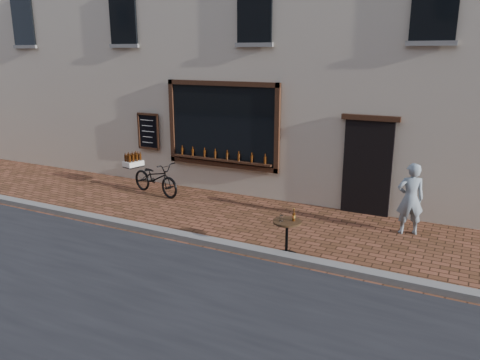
% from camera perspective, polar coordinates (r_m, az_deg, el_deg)
% --- Properties ---
extents(ground, '(90.00, 90.00, 0.00)m').
position_cam_1_polar(ground, '(9.00, -2.13, -8.76)').
color(ground, '#4F2E19').
rests_on(ground, ground).
extents(kerb, '(90.00, 0.25, 0.12)m').
position_cam_1_polar(kerb, '(9.14, -1.52, -7.96)').
color(kerb, slate).
rests_on(kerb, ground).
extents(shop_building, '(28.00, 6.20, 10.00)m').
position_cam_1_polar(shop_building, '(14.32, 11.21, 20.32)').
color(shop_building, '#BCAA94').
rests_on(shop_building, ground).
extents(cargo_bicycle, '(2.04, 1.01, 0.96)m').
position_cam_1_polar(cargo_bicycle, '(12.65, -10.36, 0.32)').
color(cargo_bicycle, black).
rests_on(cargo_bicycle, ground).
extents(bistro_table, '(0.53, 0.53, 0.91)m').
position_cam_1_polar(bistro_table, '(8.71, 5.75, -6.18)').
color(bistro_table, black).
rests_on(bistro_table, ground).
extents(pedestrian, '(0.65, 0.55, 1.52)m').
position_cam_1_polar(pedestrian, '(10.24, 20.04, -2.17)').
color(pedestrian, gray).
rests_on(pedestrian, ground).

